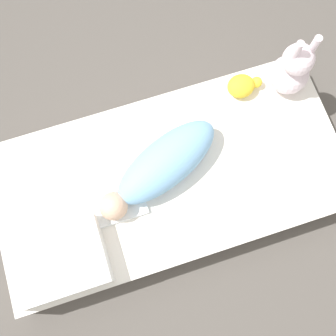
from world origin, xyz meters
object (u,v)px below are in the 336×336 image
(pillow, at_px, (59,262))
(bunny_plush, at_px, (292,70))
(turtle_plush, at_px, (243,86))
(swaddled_baby, at_px, (161,166))

(pillow, height_order, bunny_plush, bunny_plush)
(bunny_plush, xyz_separation_m, turtle_plush, (-0.20, 0.03, -0.09))
(bunny_plush, distance_m, turtle_plush, 0.23)
(swaddled_baby, height_order, bunny_plush, bunny_plush)
(pillow, distance_m, bunny_plush, 1.31)
(bunny_plush, bearing_deg, turtle_plush, 171.02)
(swaddled_baby, xyz_separation_m, pillow, (-0.53, -0.25, -0.03))
(pillow, bearing_deg, turtle_plush, 27.20)
(swaddled_baby, distance_m, turtle_plush, 0.55)
(pillow, bearing_deg, swaddled_baby, 25.72)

